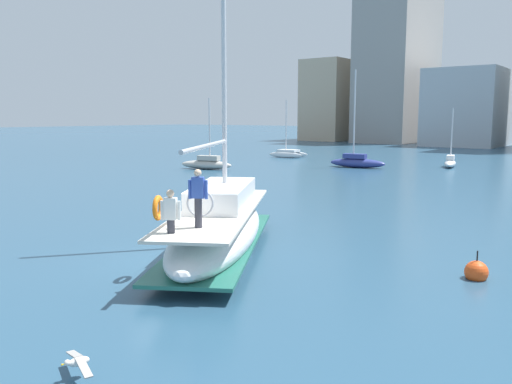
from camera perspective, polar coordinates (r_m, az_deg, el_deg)
name	(u,v)px	position (r m, az deg, el deg)	size (l,w,h in m)	color
ground_plane	(182,261)	(16.58, -8.04, -7.37)	(400.00, 400.00, 0.00)	#284C66
main_sailboat	(219,226)	(17.12, -4.01, -3.69)	(6.91, 9.50, 12.66)	white
moored_sloop_near	(207,163)	(44.65, -5.37, 3.11)	(4.80, 2.25, 5.91)	#B7B2A8
moored_catamaran	(357,161)	(46.65, 10.87, 3.30)	(5.04, 1.76, 8.38)	navy
moored_cutter_right	(450,162)	(49.43, 20.28, 3.06)	(1.80, 4.02, 5.14)	silver
moored_ketch_distant	(288,153)	(57.43, 3.51, 4.25)	(4.12, 2.37, 6.19)	silver
seagull	(78,361)	(9.83, -18.73, -16.97)	(1.14, 0.53, 0.17)	silver
mooring_buoy	(476,272)	(15.81, 22.74, -8.00)	(0.63, 0.63, 0.92)	#EA4C19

